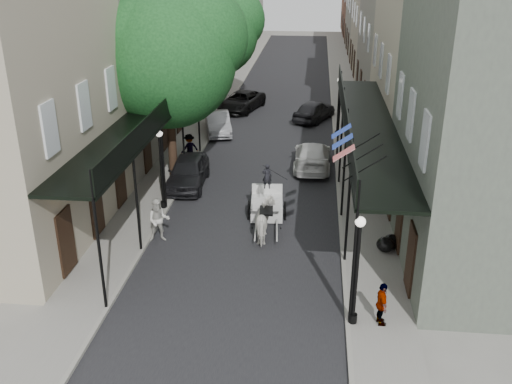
% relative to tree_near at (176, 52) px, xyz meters
% --- Properties ---
extents(ground, '(140.00, 140.00, 0.00)m').
position_rel_tree_near_xyz_m(ground, '(4.20, -10.18, -6.49)').
color(ground, gray).
rests_on(ground, ground).
extents(road, '(8.00, 90.00, 0.01)m').
position_rel_tree_near_xyz_m(road, '(4.20, 9.82, -6.48)').
color(road, black).
rests_on(road, ground).
extents(sidewalk_left, '(2.20, 90.00, 0.12)m').
position_rel_tree_near_xyz_m(sidewalk_left, '(-0.80, 9.82, -6.43)').
color(sidewalk_left, gray).
rests_on(sidewalk_left, ground).
extents(sidewalk_right, '(2.20, 90.00, 0.12)m').
position_rel_tree_near_xyz_m(sidewalk_right, '(9.20, 9.82, -6.43)').
color(sidewalk_right, gray).
rests_on(sidewalk_right, ground).
extents(building_row_left, '(5.00, 80.00, 10.50)m').
position_rel_tree_near_xyz_m(building_row_left, '(-4.40, 19.82, -1.24)').
color(building_row_left, '#9D937D').
rests_on(building_row_left, ground).
extents(building_row_right, '(5.00, 80.00, 10.50)m').
position_rel_tree_near_xyz_m(building_row_right, '(12.80, 19.82, -1.24)').
color(building_row_right, gray).
rests_on(building_row_right, ground).
extents(gallery_left, '(2.20, 18.05, 4.88)m').
position_rel_tree_near_xyz_m(gallery_left, '(-0.59, -3.20, -2.44)').
color(gallery_left, black).
rests_on(gallery_left, sidewalk_left).
extents(gallery_right, '(2.20, 18.05, 4.88)m').
position_rel_tree_near_xyz_m(gallery_right, '(8.99, -3.20, -2.44)').
color(gallery_right, black).
rests_on(gallery_right, sidewalk_right).
extents(tree_near, '(7.31, 6.80, 9.63)m').
position_rel_tree_near_xyz_m(tree_near, '(0.00, 0.00, 0.00)').
color(tree_near, '#382619').
rests_on(tree_near, sidewalk_left).
extents(tree_far, '(6.45, 6.00, 8.61)m').
position_rel_tree_near_xyz_m(tree_far, '(-0.05, 14.00, -0.65)').
color(tree_far, '#382619').
rests_on(tree_far, sidewalk_left).
extents(lamppost_right_near, '(0.32, 0.32, 3.71)m').
position_rel_tree_near_xyz_m(lamppost_right_near, '(8.30, -12.18, -4.44)').
color(lamppost_right_near, black).
rests_on(lamppost_right_near, sidewalk_right).
extents(lamppost_left, '(0.32, 0.32, 3.71)m').
position_rel_tree_near_xyz_m(lamppost_left, '(0.10, -4.18, -4.44)').
color(lamppost_left, black).
rests_on(lamppost_left, sidewalk_left).
extents(lamppost_right_far, '(0.32, 0.32, 3.71)m').
position_rel_tree_near_xyz_m(lamppost_right_far, '(8.30, 7.82, -4.44)').
color(lamppost_right_far, black).
rests_on(lamppost_right_far, sidewalk_right).
extents(horse, '(1.02, 1.99, 1.63)m').
position_rel_tree_near_xyz_m(horse, '(5.03, -6.57, -5.67)').
color(horse, white).
rests_on(horse, ground).
extents(carriage, '(1.80, 2.50, 2.73)m').
position_rel_tree_near_xyz_m(carriage, '(4.85, -4.03, -5.43)').
color(carriage, black).
rests_on(carriage, ground).
extents(pedestrian_walking, '(1.05, 0.90, 1.85)m').
position_rel_tree_near_xyz_m(pedestrian_walking, '(0.70, -7.18, -5.56)').
color(pedestrian_walking, beige).
rests_on(pedestrian_walking, ground).
extents(pedestrian_sidewalk_left, '(1.18, 1.12, 1.61)m').
position_rel_tree_near_xyz_m(pedestrian_sidewalk_left, '(-0.00, 1.98, -5.56)').
color(pedestrian_sidewalk_left, gray).
rests_on(pedestrian_sidewalk_left, sidewalk_left).
extents(pedestrian_sidewalk_right, '(0.48, 0.91, 1.47)m').
position_rel_tree_near_xyz_m(pedestrian_sidewalk_right, '(9.16, -12.18, -5.63)').
color(pedestrian_sidewalk_right, gray).
rests_on(pedestrian_sidewalk_right, sidewalk_right).
extents(car_left_near, '(1.96, 4.51, 1.51)m').
position_rel_tree_near_xyz_m(car_left_near, '(0.60, -1.18, -5.73)').
color(car_left_near, black).
rests_on(car_left_near, ground).
extents(car_left_mid, '(2.48, 4.44, 1.39)m').
position_rel_tree_near_xyz_m(car_left_mid, '(0.60, 7.86, -5.79)').
color(car_left_mid, gray).
rests_on(car_left_mid, ground).
extents(car_left_far, '(3.56, 5.40, 1.38)m').
position_rel_tree_near_xyz_m(car_left_far, '(1.37, 13.82, -5.80)').
color(car_left_far, black).
rests_on(car_left_far, ground).
extents(car_right_near, '(1.99, 4.81, 1.39)m').
position_rel_tree_near_xyz_m(car_right_near, '(6.80, 2.09, -5.79)').
color(car_right_near, silver).
rests_on(car_right_near, ground).
extents(car_right_far, '(3.27, 4.54, 1.44)m').
position_rel_tree_near_xyz_m(car_right_far, '(6.80, 11.59, -5.77)').
color(car_right_far, black).
rests_on(car_right_far, ground).
extents(trash_bags, '(0.96, 1.11, 0.60)m').
position_rel_tree_near_xyz_m(trash_bags, '(9.91, -7.17, -6.09)').
color(trash_bags, black).
rests_on(trash_bags, sidewalk_right).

